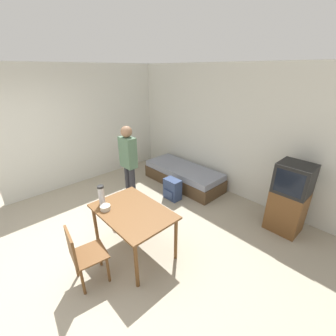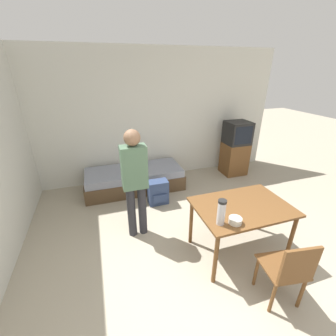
{
  "view_description": "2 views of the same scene",
  "coord_description": "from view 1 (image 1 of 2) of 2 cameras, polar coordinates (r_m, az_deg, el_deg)",
  "views": [
    {
      "loc": [
        2.78,
        -0.74,
        2.58
      ],
      "look_at": [
        0.0,
        1.89,
        0.88
      ],
      "focal_mm": 24.0,
      "sensor_mm": 36.0,
      "label": 1
    },
    {
      "loc": [
        -1.12,
        -1.23,
        2.32
      ],
      "look_at": [
        -0.18,
        1.66,
        0.94
      ],
      "focal_mm": 24.0,
      "sensor_mm": 36.0,
      "label": 2
    }
  ],
  "objects": [
    {
      "name": "thermos_flask",
      "position": [
        3.44,
        -16.58,
        -6.41
      ],
      "size": [
        0.09,
        0.09,
        0.3
      ],
      "color": "#B7B7BC",
      "rests_on": "dining_table"
    },
    {
      "name": "tv",
      "position": [
        4.24,
        28.44,
        -6.77
      ],
      "size": [
        0.52,
        0.47,
        1.23
      ],
      "color": "brown",
      "rests_on": "ground_plane"
    },
    {
      "name": "dining_table",
      "position": [
        3.33,
        -8.92,
        -11.85
      ],
      "size": [
        1.19,
        0.81,
        0.73
      ],
      "color": "brown",
      "rests_on": "ground_plane"
    },
    {
      "name": "daybed",
      "position": [
        5.43,
        3.91,
        -1.91
      ],
      "size": [
        1.96,
        0.8,
        0.43
      ],
      "color": "#4C3823",
      "rests_on": "ground_plane"
    },
    {
      "name": "wall_left",
      "position": [
        5.82,
        -18.1,
        10.6
      ],
      "size": [
        0.06,
        4.36,
        2.7
      ],
      "color": "silver",
      "rests_on": "ground_plane"
    },
    {
      "name": "ground_plane",
      "position": [
        3.86,
        -22.23,
        -20.14
      ],
      "size": [
        20.0,
        20.0,
        0.0
      ],
      "primitive_type": "plane",
      "color": "#9E937F"
    },
    {
      "name": "wall_back",
      "position": [
        5.13,
        12.47,
        9.52
      ],
      "size": [
        5.68,
        0.06,
        2.7
      ],
      "color": "silver",
      "rests_on": "ground_plane"
    },
    {
      "name": "mate_bowl",
      "position": [
        3.36,
        -15.64,
        -9.65
      ],
      "size": [
        0.15,
        0.15,
        0.07
      ],
      "color": "beige",
      "rests_on": "dining_table"
    },
    {
      "name": "person_standing",
      "position": [
        4.46,
        -9.99,
        1.97
      ],
      "size": [
        0.34,
        0.22,
        1.62
      ],
      "color": "#28282D",
      "rests_on": "ground_plane"
    },
    {
      "name": "backpack",
      "position": [
        4.8,
        1.1,
        -5.41
      ],
      "size": [
        0.36,
        0.25,
        0.45
      ],
      "color": "navy",
      "rests_on": "ground_plane"
    },
    {
      "name": "wooden_chair",
      "position": [
        3.16,
        -21.02,
        -19.71
      ],
      "size": [
        0.46,
        0.46,
        0.85
      ],
      "color": "brown",
      "rests_on": "ground_plane"
    }
  ]
}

